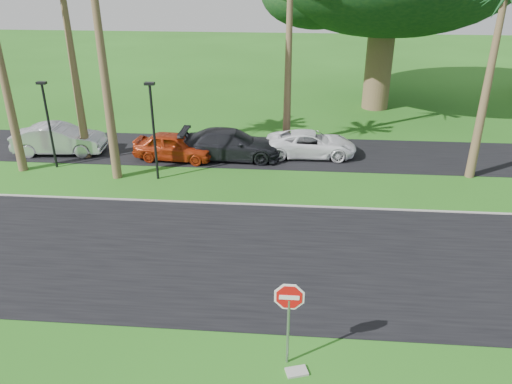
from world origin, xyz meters
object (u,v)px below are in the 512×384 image
object	(u,v)px
stop_sign_near	(289,308)
car_red	(174,146)
car_dark	(231,145)
car_minivan	(311,144)
car_silver	(59,139)

from	to	relation	value
stop_sign_near	car_red	world-z (taller)	stop_sign_near
car_dark	car_minivan	xyz separation A→B (m)	(4.19, 0.71, -0.10)
car_silver	car_dark	distance (m)	9.27
stop_sign_near	car_silver	bearing A→B (deg)	131.16
car_dark	car_minivan	bearing A→B (deg)	-80.23
car_red	car_minivan	xyz separation A→B (m)	(7.11, 1.11, -0.06)
stop_sign_near	car_red	xyz separation A→B (m)	(-6.25, 14.05, -1.06)
car_silver	car_dark	xyz separation A→B (m)	(9.27, 0.03, -0.03)
car_silver	car_dark	world-z (taller)	car_silver
stop_sign_near	car_minivan	distance (m)	15.22
car_silver	car_red	bearing A→B (deg)	-98.30
car_red	car_minivan	size ratio (longest dim) A/B	0.89
stop_sign_near	car_red	size ratio (longest dim) A/B	0.62
car_dark	car_minivan	size ratio (longest dim) A/B	1.11
car_silver	car_red	size ratio (longest dim) A/B	1.14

